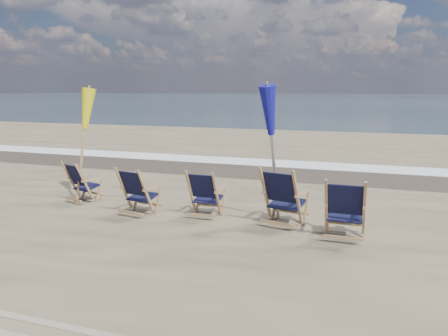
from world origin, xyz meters
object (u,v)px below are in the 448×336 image
object	(u,v)px
beach_chair_0	(85,184)
beach_chair_4	(364,212)
beach_chair_1	(146,193)
beach_chair_2	(216,195)
umbrella_yellow	(80,114)
umbrella_blue	(274,116)
beach_chair_3	(297,200)

from	to	relation	value
beach_chair_0	beach_chair_4	size ratio (longest dim) A/B	0.87
beach_chair_1	beach_chair_2	xyz separation A→B (m)	(1.28, 0.33, -0.01)
umbrella_yellow	umbrella_blue	world-z (taller)	umbrella_blue
beach_chair_2	umbrella_blue	size ratio (longest dim) A/B	0.38
beach_chair_0	umbrella_blue	size ratio (longest dim) A/B	0.37
beach_chair_2	beach_chair_4	size ratio (longest dim) A/B	0.90
beach_chair_4	umbrella_blue	size ratio (longest dim) A/B	0.42
beach_chair_0	beach_chair_3	bearing A→B (deg)	-164.39
beach_chair_0	beach_chair_2	size ratio (longest dim) A/B	0.97
beach_chair_3	beach_chair_4	world-z (taller)	beach_chair_3
beach_chair_1	beach_chair_3	size ratio (longest dim) A/B	0.89
umbrella_blue	beach_chair_1	bearing A→B (deg)	-166.88
umbrella_yellow	beach_chair_1	bearing A→B (deg)	-20.52
beach_chair_1	beach_chair_4	world-z (taller)	beach_chair_4
beach_chair_0	beach_chair_4	world-z (taller)	beach_chair_4
umbrella_yellow	beach_chair_4	bearing A→B (deg)	-8.04
beach_chair_1	umbrella_yellow	distance (m)	2.44
beach_chair_1	umbrella_blue	bearing A→B (deg)	-157.30
beach_chair_1	umbrella_blue	xyz separation A→B (m)	(2.29, 0.53, 1.44)
beach_chair_1	umbrella_blue	world-z (taller)	umbrella_blue
beach_chair_1	beach_chair_4	bearing A→B (deg)	-172.04
beach_chair_2	umbrella_blue	world-z (taller)	umbrella_blue
beach_chair_2	umbrella_yellow	world-z (taller)	umbrella_yellow
beach_chair_3	beach_chair_4	size ratio (longest dim) A/B	1.05
beach_chair_2	beach_chair_3	world-z (taller)	beach_chair_3
beach_chair_2	umbrella_blue	bearing A→B (deg)	-167.97
beach_chair_0	beach_chair_1	distance (m)	1.72
beach_chair_1	umbrella_blue	size ratio (longest dim) A/B	0.39
beach_chair_1	beach_chair_3	world-z (taller)	beach_chair_3
beach_chair_4	umbrella_yellow	world-z (taller)	umbrella_yellow
beach_chair_2	beach_chair_3	bearing A→B (deg)	175.75
beach_chair_2	beach_chair_4	bearing A→B (deg)	171.08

